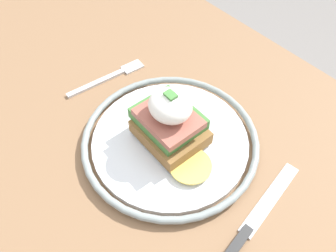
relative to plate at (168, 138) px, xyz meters
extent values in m
cube|color=#846042|center=(0.00, -0.04, -0.02)|extent=(1.12, 0.69, 0.03)
cylinder|color=#846042|center=(-0.50, 0.25, -0.39)|extent=(0.06, 0.06, 0.71)
cylinder|color=silver|center=(0.00, 0.00, 0.00)|extent=(0.23, 0.23, 0.01)
torus|color=gray|center=(0.00, 0.00, 0.00)|extent=(0.26, 0.26, 0.01)
cube|color=olive|center=(0.00, 0.00, 0.02)|extent=(0.09, 0.08, 0.02)
cube|color=#427A38|center=(0.00, 0.00, 0.04)|extent=(0.09, 0.07, 0.02)
cube|color=#9E5647|center=(0.00, 0.00, 0.05)|extent=(0.08, 0.06, 0.01)
ellipsoid|color=white|center=(0.00, 0.00, 0.07)|extent=(0.06, 0.05, 0.04)
cylinder|color=#E5C656|center=(0.06, -0.01, 0.01)|extent=(0.06, 0.06, 0.00)
cube|color=#47843D|center=(0.00, 0.00, 0.09)|extent=(0.02, 0.01, 0.00)
cube|color=silver|center=(-0.17, -0.02, -0.01)|extent=(0.02, 0.11, 0.00)
cube|color=silver|center=(-0.16, 0.05, -0.01)|extent=(0.02, 0.04, 0.00)
cube|color=silver|center=(0.16, 0.04, -0.01)|extent=(0.04, 0.13, 0.00)
camera|label=1|loc=(0.22, -0.18, 0.38)|focal=35.00mm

